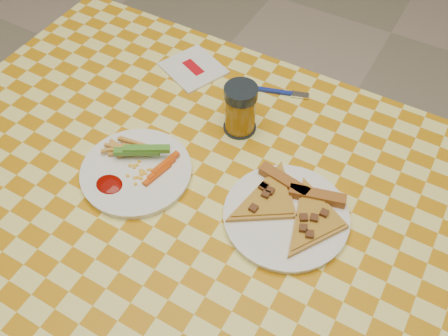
{
  "coord_description": "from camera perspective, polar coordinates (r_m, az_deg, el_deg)",
  "views": [
    {
      "loc": [
        0.3,
        -0.46,
        1.54
      ],
      "look_at": [
        0.0,
        0.07,
        0.78
      ],
      "focal_mm": 40.0,
      "sensor_mm": 36.0,
      "label": 1
    }
  ],
  "objects": [
    {
      "name": "plate_right",
      "position": [
        0.94,
        7.09,
        -5.54
      ],
      "size": [
        0.27,
        0.27,
        0.01
      ],
      "primitive_type": "cylinder",
      "rotation": [
        0.0,
        0.0,
        0.2
      ],
      "color": "white",
      "rests_on": "table"
    },
    {
      "name": "drink_glass",
      "position": [
        1.04,
        1.88,
        6.71
      ],
      "size": [
        0.07,
        0.07,
        0.11
      ],
      "color": "black",
      "rests_on": "table"
    },
    {
      "name": "fork",
      "position": [
        1.16,
        6.64,
        8.6
      ],
      "size": [
        0.13,
        0.05,
        0.01
      ],
      "rotation": [
        0.0,
        0.0,
        0.3
      ],
      "color": "navy",
      "rests_on": "table"
    },
    {
      "name": "fries_veggies",
      "position": [
        1.0,
        -10.02,
        0.85
      ],
      "size": [
        0.16,
        0.15,
        0.04
      ],
      "color": "gold",
      "rests_on": "plate_left"
    },
    {
      "name": "napkin",
      "position": [
        1.22,
        -3.53,
        11.3
      ],
      "size": [
        0.17,
        0.16,
        0.01
      ],
      "rotation": [
        0.0,
        0.0,
        -0.4
      ],
      "color": "white",
      "rests_on": "table"
    },
    {
      "name": "pizza_slices",
      "position": [
        0.93,
        7.73,
        -4.42
      ],
      "size": [
        0.26,
        0.23,
        0.02
      ],
      "color": "gold",
      "rests_on": "plate_right"
    },
    {
      "name": "plate_left",
      "position": [
        1.01,
        -9.98,
        -0.49
      ],
      "size": [
        0.25,
        0.25,
        0.01
      ],
      "primitive_type": "cylinder",
      "rotation": [
        0.0,
        0.0,
        0.18
      ],
      "color": "white",
      "rests_on": "table"
    },
    {
      "name": "table",
      "position": [
        1.02,
        -1.9,
        -5.74
      ],
      "size": [
        1.28,
        0.88,
        0.76
      ],
      "color": "white",
      "rests_on": "ground"
    }
  ]
}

